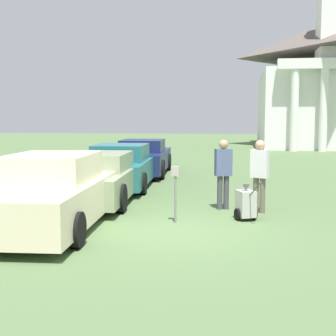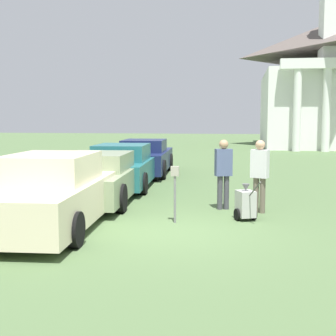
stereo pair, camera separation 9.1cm
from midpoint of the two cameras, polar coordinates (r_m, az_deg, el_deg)
name	(u,v)px [view 2 (the right image)]	position (r m, az deg, el deg)	size (l,w,h in m)	color
ground_plane	(169,231)	(9.82, 0.34, -7.69)	(120.00, 120.00, 0.00)	#4C663D
parked_car_cream	(55,193)	(10.36, -13.40, -3.03)	(2.28, 5.37, 1.59)	beige
parked_car_sage	(99,178)	(13.35, -8.20, -1.20)	(2.33, 5.39, 1.38)	gray
parked_car_teal	(123,167)	(15.94, -5.34, 0.11)	(2.27, 5.11, 1.46)	#23666B
parked_car_navy	(145,158)	(19.45, -2.71, 1.25)	(2.28, 5.16, 1.45)	#19234C
parking_meter	(175,183)	(10.41, 1.10, -1.88)	(0.18, 0.09, 1.28)	slate
person_worker	(223,170)	(12.04, 6.99, -0.20)	(0.47, 0.34, 1.79)	#3F3F47
person_supervisor	(260,171)	(11.74, 11.33, -0.39)	(0.47, 0.36, 1.81)	#665B4C
equipment_cart	(246,204)	(10.91, 9.68, -4.30)	(0.58, 0.98, 1.00)	#B2B2AD
church	(325,79)	(41.26, 18.70, 10.21)	(10.04, 14.24, 21.59)	white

